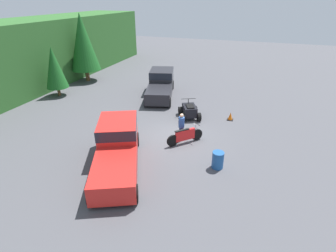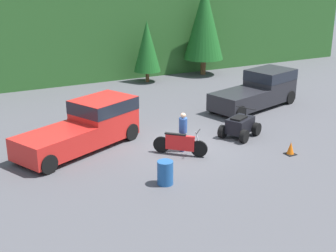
{
  "view_description": "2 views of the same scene",
  "coord_description": "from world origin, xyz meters",
  "px_view_note": "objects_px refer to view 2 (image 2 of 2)",
  "views": [
    {
      "loc": [
        -13.36,
        -4.25,
        7.73
      ],
      "look_at": [
        -0.53,
        0.25,
        0.95
      ],
      "focal_mm": 28.0,
      "sensor_mm": 36.0,
      "label": 1
    },
    {
      "loc": [
        -9.2,
        -16.63,
        7.42
      ],
      "look_at": [
        -0.53,
        0.25,
        0.95
      ],
      "focal_mm": 50.0,
      "sensor_mm": 36.0,
      "label": 2
    }
  ],
  "objects_px": {
    "pickup_truck_second": "(260,88)",
    "traffic_cone": "(291,149)",
    "quad_atv": "(240,126)",
    "pickup_truck_red": "(88,124)",
    "dirt_bike": "(180,144)",
    "steel_barrel": "(165,173)",
    "rider_person": "(183,130)"
  },
  "relations": [
    {
      "from": "pickup_truck_red",
      "to": "steel_barrel",
      "type": "bearing_deg",
      "value": -100.37
    },
    {
      "from": "rider_person",
      "to": "quad_atv",
      "type": "bearing_deg",
      "value": 53.3
    },
    {
      "from": "traffic_cone",
      "to": "pickup_truck_second",
      "type": "bearing_deg",
      "value": 62.71
    },
    {
      "from": "pickup_truck_red",
      "to": "rider_person",
      "type": "xyz_separation_m",
      "value": [
        3.37,
        -2.34,
        -0.1
      ]
    },
    {
      "from": "dirt_bike",
      "to": "traffic_cone",
      "type": "xyz_separation_m",
      "value": [
        4.11,
        -2.08,
        -0.22
      ]
    },
    {
      "from": "pickup_truck_red",
      "to": "quad_atv",
      "type": "bearing_deg",
      "value": -41.52
    },
    {
      "from": "pickup_truck_red",
      "to": "steel_barrel",
      "type": "xyz_separation_m",
      "value": [
        1.25,
        -4.87,
        -0.58
      ]
    },
    {
      "from": "traffic_cone",
      "to": "pickup_truck_red",
      "type": "bearing_deg",
      "value": 146.46
    },
    {
      "from": "quad_atv",
      "to": "traffic_cone",
      "type": "bearing_deg",
      "value": -104.01
    },
    {
      "from": "rider_person",
      "to": "steel_barrel",
      "type": "height_order",
      "value": "rider_person"
    },
    {
      "from": "pickup_truck_second",
      "to": "dirt_bike",
      "type": "height_order",
      "value": "pickup_truck_second"
    },
    {
      "from": "dirt_bike",
      "to": "quad_atv",
      "type": "relative_size",
      "value": 0.79
    },
    {
      "from": "quad_atv",
      "to": "pickup_truck_second",
      "type": "bearing_deg",
      "value": 16.42
    },
    {
      "from": "pickup_truck_second",
      "to": "dirt_bike",
      "type": "xyz_separation_m",
      "value": [
        -7.4,
        -4.3,
        -0.55
      ]
    },
    {
      "from": "quad_atv",
      "to": "steel_barrel",
      "type": "xyz_separation_m",
      "value": [
        -5.31,
        -2.89,
        -0.06
      ]
    },
    {
      "from": "pickup_truck_red",
      "to": "pickup_truck_second",
      "type": "height_order",
      "value": "same"
    },
    {
      "from": "rider_person",
      "to": "steel_barrel",
      "type": "distance_m",
      "value": 3.33
    },
    {
      "from": "pickup_truck_red",
      "to": "dirt_bike",
      "type": "distance_m",
      "value": 4.09
    },
    {
      "from": "quad_atv",
      "to": "steel_barrel",
      "type": "relative_size",
      "value": 2.52
    },
    {
      "from": "rider_person",
      "to": "steel_barrel",
      "type": "relative_size",
      "value": 1.92
    },
    {
      "from": "pickup_truck_red",
      "to": "dirt_bike",
      "type": "xyz_separation_m",
      "value": [
        3.05,
        -2.67,
        -0.55
      ]
    },
    {
      "from": "quad_atv",
      "to": "rider_person",
      "type": "height_order",
      "value": "rider_person"
    },
    {
      "from": "pickup_truck_second",
      "to": "quad_atv",
      "type": "distance_m",
      "value": 5.34
    },
    {
      "from": "pickup_truck_red",
      "to": "rider_person",
      "type": "distance_m",
      "value": 4.1
    },
    {
      "from": "steel_barrel",
      "to": "dirt_bike",
      "type": "bearing_deg",
      "value": 50.63
    },
    {
      "from": "pickup_truck_red",
      "to": "rider_person",
      "type": "bearing_deg",
      "value": -59.54
    },
    {
      "from": "dirt_bike",
      "to": "traffic_cone",
      "type": "height_order",
      "value": "dirt_bike"
    },
    {
      "from": "rider_person",
      "to": "traffic_cone",
      "type": "height_order",
      "value": "rider_person"
    },
    {
      "from": "pickup_truck_second",
      "to": "traffic_cone",
      "type": "relative_size",
      "value": 10.53
    },
    {
      "from": "pickup_truck_second",
      "to": "traffic_cone",
      "type": "height_order",
      "value": "pickup_truck_second"
    },
    {
      "from": "pickup_truck_red",
      "to": "steel_barrel",
      "type": "distance_m",
      "value": 5.06
    },
    {
      "from": "quad_atv",
      "to": "steel_barrel",
      "type": "height_order",
      "value": "quad_atv"
    }
  ]
}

